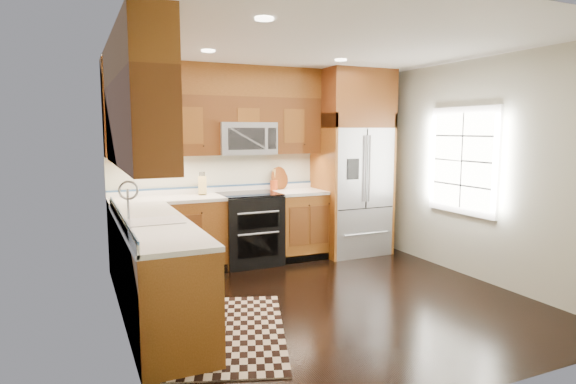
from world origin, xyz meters
name	(u,v)px	position (x,y,z in m)	size (l,w,h in m)	color
ground	(327,300)	(0.00, 0.00, 0.00)	(4.00, 4.00, 0.00)	black
wall_back	(258,164)	(0.00, 2.00, 1.30)	(4.00, 0.02, 2.60)	#B7BBA8
wall_left	(120,186)	(-2.00, 0.00, 1.30)	(0.02, 4.00, 2.60)	#B7BBA8
wall_right	(476,170)	(2.00, 0.00, 1.30)	(0.02, 4.00, 2.60)	#B7BBA8
window	(463,161)	(1.98, 0.20, 1.40)	(0.04, 1.10, 1.30)	white
base_cabinets	(189,251)	(-1.23, 0.90, 0.45)	(2.85, 3.00, 0.90)	#92521C
countertop	(199,206)	(-1.09, 1.01, 0.92)	(2.86, 3.01, 0.04)	white
upper_cabinets	(189,107)	(-1.15, 1.09, 2.02)	(2.85, 3.00, 1.15)	maroon
range	(250,229)	(-0.25, 1.67, 0.47)	(0.76, 0.67, 0.95)	black
microwave	(245,138)	(-0.25, 1.80, 1.66)	(0.76, 0.40, 0.42)	#B2B2B7
refrigerator	(352,163)	(1.30, 1.63, 1.30)	(0.98, 0.75, 2.60)	#B2B2B7
sink_faucet	(150,215)	(-1.73, 0.23, 0.99)	(0.54, 0.44, 0.37)	#B2B2B7
rug	(226,331)	(-1.20, -0.34, 0.01)	(1.02, 1.70, 0.01)	black
knife_block	(202,185)	(-0.83, 1.83, 1.06)	(0.14, 0.17, 0.30)	tan
utensil_crock	(274,183)	(0.19, 1.89, 1.04)	(0.13, 0.13, 0.29)	#AC3E15
cutting_board	(280,188)	(0.30, 1.94, 0.95)	(0.32, 0.32, 0.02)	maroon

